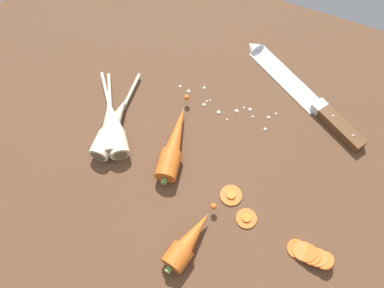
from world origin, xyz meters
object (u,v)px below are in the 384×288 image
(whole_carrot_second, at_px, (188,242))
(carrot_slice_stack, at_px, (310,254))
(parsnip_mid_right, at_px, (114,126))
(carrot_slice_stray_mid, at_px, (231,195))
(parsnip_mid_left, at_px, (112,127))
(parsnip_front, at_px, (111,125))
(carrot_slice_stray_near, at_px, (246,218))
(chefs_knife, at_px, (299,90))
(whole_carrot, at_px, (174,144))

(whole_carrot_second, bearing_deg, carrot_slice_stack, 18.46)
(parsnip_mid_right, xyz_separation_m, carrot_slice_stray_mid, (0.27, -0.04, -0.02))
(parsnip_mid_left, bearing_deg, parsnip_front, 152.83)
(parsnip_mid_right, relative_size, carrot_slice_stray_near, 4.65)
(parsnip_mid_left, distance_m, carrot_slice_stray_near, 0.32)
(chefs_knife, height_order, parsnip_mid_left, parsnip_mid_left)
(whole_carrot, distance_m, carrot_slice_stray_near, 0.20)
(whole_carrot, bearing_deg, parsnip_mid_left, -174.05)
(parsnip_mid_left, xyz_separation_m, carrot_slice_stray_near, (0.31, -0.07, -0.02))
(whole_carrot_second, relative_size, parsnip_mid_left, 0.67)
(whole_carrot, bearing_deg, chefs_knife, 51.42)
(chefs_knife, bearing_deg, whole_carrot, -128.58)
(parsnip_mid_right, bearing_deg, parsnip_front, -172.69)
(carrot_slice_stack, relative_size, carrot_slice_stray_mid, 1.96)
(whole_carrot, relative_size, parsnip_mid_left, 0.93)
(parsnip_front, relative_size, parsnip_mid_left, 0.84)
(parsnip_front, bearing_deg, chefs_knife, 37.31)
(chefs_knife, distance_m, whole_carrot, 0.30)
(carrot_slice_stack, bearing_deg, whole_carrot, 162.24)
(carrot_slice_stray_near, bearing_deg, parsnip_mid_left, 168.27)
(carrot_slice_stray_mid, bearing_deg, whole_carrot_second, -107.00)
(whole_carrot_second, distance_m, carrot_slice_stray_mid, 0.12)
(chefs_knife, bearing_deg, parsnip_front, -142.69)
(parsnip_mid_right, bearing_deg, chefs_knife, 37.75)
(whole_carrot_second, height_order, carrot_slice_stack, whole_carrot_second)
(whole_carrot, xyz_separation_m, whole_carrot_second, (0.10, -0.17, -0.00))
(parsnip_front, bearing_deg, whole_carrot, 4.63)
(whole_carrot, relative_size, carrot_slice_stack, 2.47)
(carrot_slice_stray_near, bearing_deg, chefs_knife, 88.83)
(whole_carrot, relative_size, carrot_slice_stray_mid, 4.84)
(whole_carrot, bearing_deg, carrot_slice_stack, -17.76)
(parsnip_mid_right, distance_m, carrot_slice_stray_near, 0.32)
(whole_carrot_second, distance_m, carrot_slice_stray_near, 0.12)
(whole_carrot, distance_m, carrot_slice_stray_mid, 0.15)
(parsnip_front, height_order, carrot_slice_stray_mid, parsnip_front)
(parsnip_front, bearing_deg, parsnip_mid_right, 7.31)
(carrot_slice_stack, height_order, carrot_slice_stray_near, carrot_slice_stack)
(whole_carrot, height_order, carrot_slice_stack, whole_carrot)
(whole_carrot, xyz_separation_m, parsnip_front, (-0.14, -0.01, -0.00))
(chefs_knife, relative_size, carrot_slice_stack, 3.84)
(parsnip_front, relative_size, carrot_slice_stray_mid, 4.36)
(chefs_knife, xyz_separation_m, parsnip_mid_right, (-0.32, -0.25, 0.01))
(chefs_knife, bearing_deg, parsnip_mid_left, -141.96)
(parsnip_mid_left, bearing_deg, chefs_knife, 38.04)
(chefs_knife, xyz_separation_m, carrot_slice_stray_near, (-0.01, -0.32, -0.00))
(whole_carrot_second, xyz_separation_m, carrot_slice_stray_near, (0.08, 0.09, -0.02))
(whole_carrot_second, bearing_deg, carrot_slice_stray_mid, 73.00)
(chefs_knife, height_order, parsnip_front, parsnip_front)
(parsnip_mid_left, xyz_separation_m, carrot_slice_stray_mid, (0.27, -0.03, -0.02))
(chefs_knife, xyz_separation_m, carrot_slice_stray_mid, (-0.05, -0.28, -0.00))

